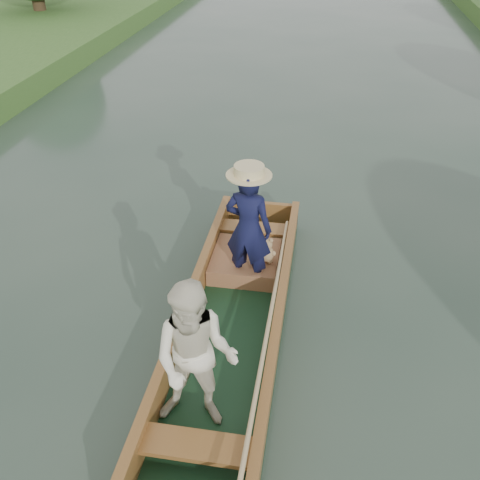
# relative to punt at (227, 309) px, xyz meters

# --- Properties ---
(ground) EXTENTS (120.00, 120.00, 0.00)m
(ground) POSITION_rel_punt_xyz_m (0.02, 0.10, -0.53)
(ground) COLOR #283D30
(ground) RESTS_ON ground
(punt) EXTENTS (1.12, 5.03, 1.67)m
(punt) POSITION_rel_punt_xyz_m (0.00, 0.00, 0.00)
(punt) COLOR #13321A
(punt) RESTS_ON ground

